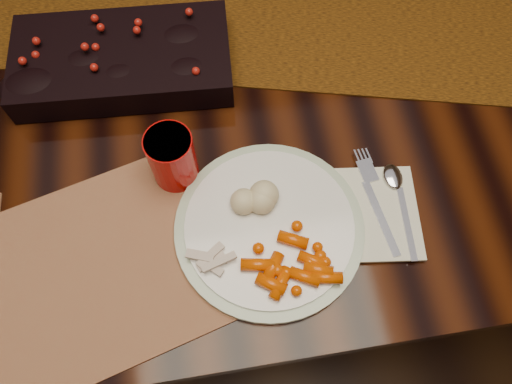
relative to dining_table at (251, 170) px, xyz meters
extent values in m
plane|color=black|center=(0.00, 0.00, -0.38)|extent=(5.00, 5.00, 0.00)
cube|color=black|center=(0.00, 0.00, 0.00)|extent=(1.80, 1.00, 0.75)
cube|color=#471F04|center=(0.05, 0.16, 0.38)|extent=(1.93, 0.84, 0.00)
cube|color=brown|center=(-0.31, -0.33, 0.38)|extent=(0.49, 0.41, 0.00)
cylinder|color=white|center=(-0.02, -0.30, 0.39)|extent=(0.31, 0.31, 0.02)
cube|color=silver|center=(0.15, -0.30, 0.38)|extent=(0.16, 0.18, 0.01)
cylinder|color=#B10604|center=(-0.15, -0.18, 0.43)|extent=(0.08, 0.08, 0.10)
camera|label=1|loc=(-0.08, -0.57, 1.11)|focal=35.00mm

